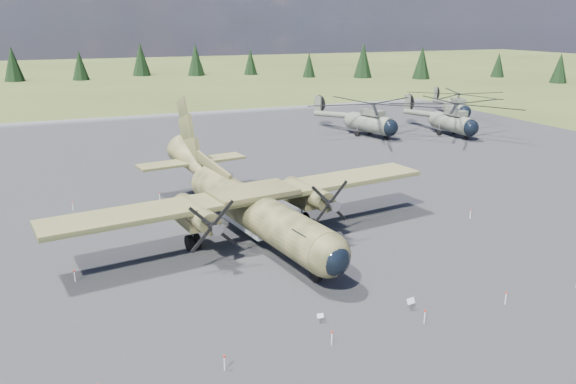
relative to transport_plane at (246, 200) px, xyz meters
name	(u,v)px	position (x,y,z in m)	size (l,w,h in m)	color
ground	(300,246)	(3.04, -3.85, -3.02)	(500.00, 500.00, 0.00)	#53622B
apron	(257,208)	(3.04, 6.15, -3.02)	(120.00, 120.00, 0.04)	#58585D
transport_plane	(246,200)	(0.00, 0.00, 0.00)	(31.99, 28.86, 10.53)	#3A3D21
helicopter_near	(370,113)	(30.29, 32.11, 0.63)	(25.13, 25.93, 5.15)	slate
helicopter_mid	(453,112)	(42.16, 27.69, 0.60)	(20.56, 23.95, 5.10)	slate
helicopter_far	(457,101)	(53.04, 40.40, 0.25)	(22.45, 23.04, 4.62)	slate
info_placard_left	(320,317)	(-0.52, -14.98, -2.62)	(0.40, 0.22, 0.60)	gray
info_placard_right	(411,302)	(5.18, -15.70, -2.49)	(0.53, 0.27, 0.80)	gray
barrier_fence	(295,241)	(2.58, -3.92, -2.52)	(33.12, 29.62, 0.85)	white
treeline	(265,193)	(0.13, -4.14, 1.71)	(305.21, 312.80, 10.86)	black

